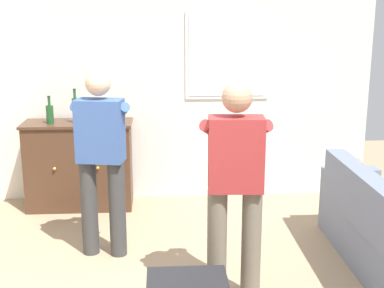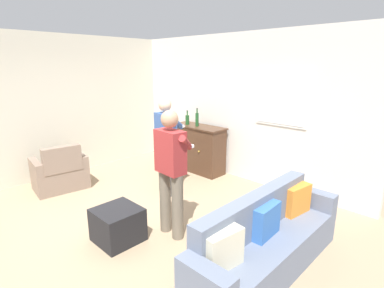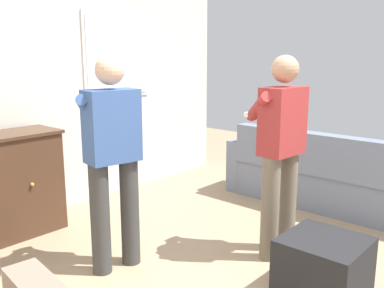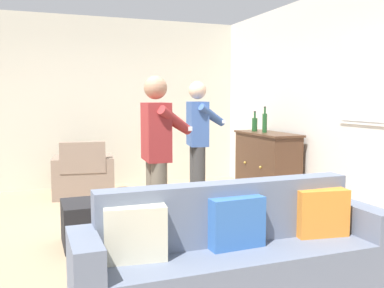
{
  "view_description": "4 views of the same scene",
  "coord_description": "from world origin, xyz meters",
  "px_view_note": "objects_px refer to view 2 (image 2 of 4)",
  "views": [
    {
      "loc": [
        0.15,
        -3.49,
        2.17
      ],
      "look_at": [
        0.4,
        0.69,
        1.12
      ],
      "focal_mm": 50.0,
      "sensor_mm": 36.0,
      "label": 1
    },
    {
      "loc": [
        3.41,
        -2.16,
        2.21
      ],
      "look_at": [
        0.44,
        0.88,
        1.08
      ],
      "focal_mm": 28.0,
      "sensor_mm": 36.0,
      "label": 2
    },
    {
      "loc": [
        -2.35,
        -1.49,
        1.69
      ],
      "look_at": [
        0.24,
        0.8,
        0.96
      ],
      "focal_mm": 40.0,
      "sensor_mm": 36.0,
      "label": 3
    },
    {
      "loc": [
        4.6,
        -0.88,
        1.47
      ],
      "look_at": [
        0.36,
        0.72,
        0.99
      ],
      "focal_mm": 40.0,
      "sensor_mm": 36.0,
      "label": 4
    }
  ],
  "objects_px": {
    "sideboard_cabinet": "(198,149)",
    "person_standing_right": "(171,168)",
    "armchair": "(61,174)",
    "ottoman": "(118,225)",
    "bottle_wine_green": "(197,119)",
    "person_standing_left": "(166,142)",
    "bottle_liquor_amber": "(187,119)",
    "couch": "(267,243)"
  },
  "relations": [
    {
      "from": "sideboard_cabinet",
      "to": "person_standing_right",
      "type": "xyz_separation_m",
      "value": [
        1.45,
        -2.06,
        0.45
      ]
    },
    {
      "from": "armchair",
      "to": "person_standing_right",
      "type": "height_order",
      "value": "person_standing_right"
    },
    {
      "from": "sideboard_cabinet",
      "to": "person_standing_right",
      "type": "bearing_deg",
      "value": -54.83
    },
    {
      "from": "ottoman",
      "to": "person_standing_right",
      "type": "distance_m",
      "value": 1.01
    },
    {
      "from": "bottle_wine_green",
      "to": "person_standing_left",
      "type": "height_order",
      "value": "person_standing_left"
    },
    {
      "from": "bottle_liquor_amber",
      "to": "sideboard_cabinet",
      "type": "bearing_deg",
      "value": 10.85
    },
    {
      "from": "ottoman",
      "to": "bottle_wine_green",
      "type": "bearing_deg",
      "value": 112.34
    },
    {
      "from": "couch",
      "to": "person_standing_left",
      "type": "distance_m",
      "value": 2.52
    },
    {
      "from": "couch",
      "to": "sideboard_cabinet",
      "type": "distance_m",
      "value": 3.32
    },
    {
      "from": "person_standing_left",
      "to": "bottle_liquor_amber",
      "type": "bearing_deg",
      "value": 119.65
    },
    {
      "from": "couch",
      "to": "bottle_liquor_amber",
      "type": "bearing_deg",
      "value": 149.31
    },
    {
      "from": "couch",
      "to": "sideboard_cabinet",
      "type": "relative_size",
      "value": 1.92
    },
    {
      "from": "ottoman",
      "to": "person_standing_left",
      "type": "bearing_deg",
      "value": 115.41
    },
    {
      "from": "armchair",
      "to": "bottle_liquor_amber",
      "type": "relative_size",
      "value": 3.16
    },
    {
      "from": "sideboard_cabinet",
      "to": "couch",
      "type": "bearing_deg",
      "value": -33.94
    },
    {
      "from": "bottle_liquor_amber",
      "to": "ottoman",
      "type": "xyz_separation_m",
      "value": [
        1.35,
        -2.61,
        -0.87
      ]
    },
    {
      "from": "bottle_wine_green",
      "to": "person_standing_left",
      "type": "distance_m",
      "value": 1.26
    },
    {
      "from": "person_standing_right",
      "to": "person_standing_left",
      "type": "bearing_deg",
      "value": 141.73
    },
    {
      "from": "armchair",
      "to": "bottle_wine_green",
      "type": "bearing_deg",
      "value": 65.37
    },
    {
      "from": "armchair",
      "to": "person_standing_left",
      "type": "height_order",
      "value": "person_standing_left"
    },
    {
      "from": "sideboard_cabinet",
      "to": "ottoman",
      "type": "xyz_separation_m",
      "value": [
        1.07,
        -2.66,
        -0.27
      ]
    },
    {
      "from": "armchair",
      "to": "ottoman",
      "type": "xyz_separation_m",
      "value": [
        2.19,
        -0.19,
        -0.07
      ]
    },
    {
      "from": "bottle_wine_green",
      "to": "person_standing_right",
      "type": "bearing_deg",
      "value": -54.17
    },
    {
      "from": "sideboard_cabinet",
      "to": "bottle_liquor_amber",
      "type": "height_order",
      "value": "bottle_liquor_amber"
    },
    {
      "from": "bottle_wine_green",
      "to": "ottoman",
      "type": "xyz_separation_m",
      "value": [
        1.08,
        -2.62,
        -0.91
      ]
    },
    {
      "from": "couch",
      "to": "sideboard_cabinet",
      "type": "bearing_deg",
      "value": 146.06
    },
    {
      "from": "armchair",
      "to": "bottle_wine_green",
      "type": "distance_m",
      "value": 2.8
    },
    {
      "from": "person_standing_right",
      "to": "armchair",
      "type": "bearing_deg",
      "value": -170.92
    },
    {
      "from": "couch",
      "to": "bottle_liquor_amber",
      "type": "distance_m",
      "value": 3.6
    },
    {
      "from": "bottle_wine_green",
      "to": "person_standing_left",
      "type": "bearing_deg",
      "value": -71.6
    },
    {
      "from": "ottoman",
      "to": "person_standing_right",
      "type": "bearing_deg",
      "value": 57.32
    },
    {
      "from": "couch",
      "to": "bottle_wine_green",
      "type": "xyz_separation_m",
      "value": [
        -2.76,
        1.81,
        0.79
      ]
    },
    {
      "from": "sideboard_cabinet",
      "to": "person_standing_left",
      "type": "height_order",
      "value": "person_standing_left"
    },
    {
      "from": "sideboard_cabinet",
      "to": "ottoman",
      "type": "relative_size",
      "value": 2.21
    },
    {
      "from": "armchair",
      "to": "bottle_wine_green",
      "type": "height_order",
      "value": "bottle_wine_green"
    },
    {
      "from": "sideboard_cabinet",
      "to": "bottle_wine_green",
      "type": "relative_size",
      "value": 3.18
    },
    {
      "from": "armchair",
      "to": "sideboard_cabinet",
      "type": "distance_m",
      "value": 2.72
    },
    {
      "from": "couch",
      "to": "person_standing_right",
      "type": "relative_size",
      "value": 1.36
    },
    {
      "from": "armchair",
      "to": "bottle_liquor_amber",
      "type": "xyz_separation_m",
      "value": [
        0.84,
        2.42,
        0.8
      ]
    },
    {
      "from": "bottle_liquor_amber",
      "to": "couch",
      "type": "bearing_deg",
      "value": -30.69
    },
    {
      "from": "armchair",
      "to": "bottle_wine_green",
      "type": "xyz_separation_m",
      "value": [
        1.12,
        2.43,
        0.84
      ]
    },
    {
      "from": "armchair",
      "to": "sideboard_cabinet",
      "type": "relative_size",
      "value": 0.8
    }
  ]
}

